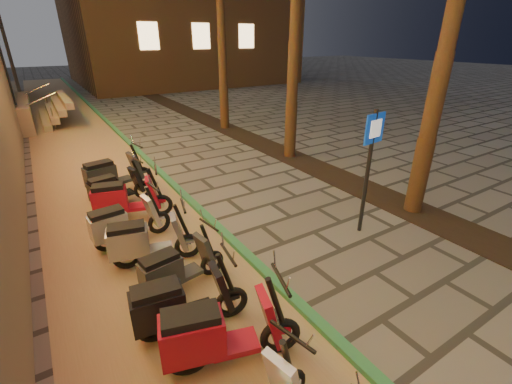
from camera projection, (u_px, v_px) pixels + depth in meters
ground at (381, 319)px, 5.21m from camera, size 120.00×120.00×0.00m
parking_strip at (91, 163)px, 11.63m from camera, size 3.40×60.00×0.01m
green_curb at (141, 154)px, 12.44m from camera, size 0.18×60.00×0.10m
planting_strip at (328, 173)px, 10.80m from camera, size 1.20×40.00×0.02m
pedestrian_sign at (370, 156)px, 6.89m from camera, size 0.59×0.12×2.67m
scooter_4 at (215, 335)px, 4.23m from camera, size 1.81×0.93×1.28m
scooter_5 at (177, 305)px, 4.76m from camera, size 1.69×0.68×1.19m
scooter_6 at (175, 269)px, 5.58m from camera, size 1.53×0.63×1.08m
scooter_7 at (143, 242)px, 6.24m from camera, size 1.67×0.81×1.18m
scooter_8 at (122, 224)px, 6.86m from camera, size 1.64×0.62×1.15m
scooter_9 at (123, 200)px, 7.80m from camera, size 1.74×0.87×1.23m
scooter_10 at (114, 189)px, 8.49m from camera, size 1.57×0.71×1.10m
scooter_11 at (111, 175)px, 9.17m from camera, size 1.80×0.80×1.26m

